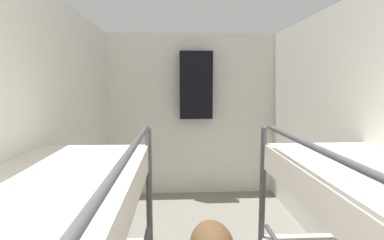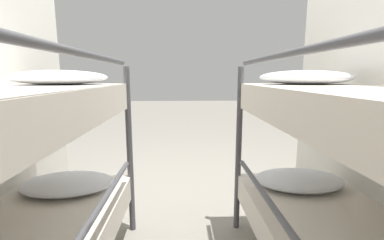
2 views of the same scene
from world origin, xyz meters
TOP-DOWN VIEW (x-y plane):
  - wall_left at (-1.19, 2.25)m, footprint 0.06×4.61m
  - wall_right at (1.19, 2.25)m, footprint 0.06×4.61m
  - wall_back at (0.00, 4.52)m, footprint 2.43×0.06m
  - hanging_coat at (0.06, 4.37)m, footprint 0.44×0.12m

SIDE VIEW (x-z plane):
  - wall_left at x=-1.19m, z-range 0.00..2.24m
  - wall_right at x=1.19m, z-range 0.00..2.24m
  - wall_back at x=0.00m, z-range 0.00..2.24m
  - hanging_coat at x=0.06m, z-range 1.09..1.99m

